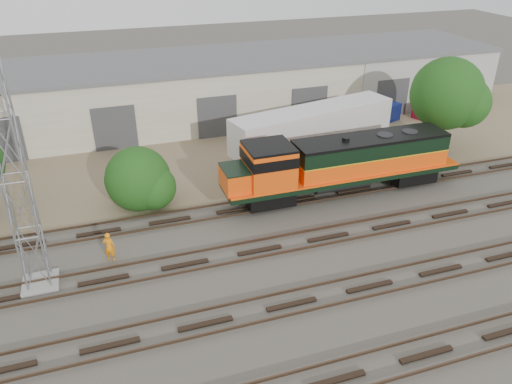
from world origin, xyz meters
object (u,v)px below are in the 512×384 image
object	(u,v)px
locomotive	(340,163)
semi_trailer	(316,127)
signal_tower	(15,183)
worker	(109,247)

from	to	relation	value
locomotive	semi_trailer	distance (m)	5.70
semi_trailer	signal_tower	bearing A→B (deg)	-165.92
worker	semi_trailer	world-z (taller)	semi_trailer
signal_tower	locomotive	bearing A→B (deg)	12.14
worker	locomotive	bearing A→B (deg)	-146.44
semi_trailer	worker	bearing A→B (deg)	-163.92
signal_tower	worker	bearing A→B (deg)	16.80
worker	semi_trailer	xyz separation A→B (m)	(15.27, 8.41, 1.63)
signal_tower	semi_trailer	xyz separation A→B (m)	(18.62, 9.42, -3.04)
worker	signal_tower	bearing A→B (deg)	39.34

